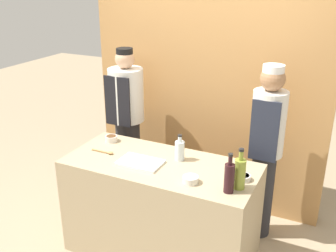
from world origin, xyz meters
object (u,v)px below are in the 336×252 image
(bottle_oil, at_px, (240,173))
(bottle_wine, at_px, (229,177))
(bottle_clear, at_px, (180,150))
(chef_left, at_px, (127,122))
(sauce_bowl_brown, at_px, (111,138))
(sauce_bowl_green, at_px, (191,179))
(sauce_bowl_yellow, at_px, (243,177))
(cutting_board, at_px, (140,162))
(chef_right, at_px, (266,146))
(wooden_spoon, at_px, (105,152))

(bottle_oil, distance_m, bottle_wine, 0.10)
(bottle_clear, height_order, chef_left, chef_left)
(sauce_bowl_brown, relative_size, sauce_bowl_green, 0.96)
(sauce_bowl_brown, bearing_deg, chef_left, 103.07)
(sauce_bowl_yellow, height_order, chef_left, chef_left)
(sauce_bowl_green, xyz_separation_m, cutting_board, (-0.50, 0.11, -0.02))
(sauce_bowl_brown, bearing_deg, sauce_bowl_green, -22.13)
(sauce_bowl_brown, height_order, bottle_oil, bottle_oil)
(chef_left, distance_m, chef_right, 1.45)
(cutting_board, bearing_deg, chef_left, 127.93)
(bottle_wine, bearing_deg, sauce_bowl_yellow, 78.17)
(sauce_bowl_yellow, height_order, bottle_oil, bottle_oil)
(sauce_bowl_green, xyz_separation_m, chef_right, (0.37, 0.85, -0.00))
(sauce_bowl_brown, relative_size, bottle_wine, 0.38)
(sauce_bowl_brown, height_order, bottle_clear, bottle_clear)
(sauce_bowl_brown, xyz_separation_m, wooden_spoon, (0.09, -0.24, -0.02))
(sauce_bowl_green, distance_m, cutting_board, 0.51)
(sauce_bowl_brown, bearing_deg, sauce_bowl_yellow, -7.79)
(chef_left, bearing_deg, bottle_wine, -31.97)
(sauce_bowl_yellow, height_order, sauce_bowl_green, sauce_bowl_green)
(sauce_bowl_yellow, relative_size, wooden_spoon, 0.54)
(bottle_oil, relative_size, wooden_spoon, 1.45)
(sauce_bowl_yellow, xyz_separation_m, wooden_spoon, (-1.22, -0.06, -0.01))
(sauce_bowl_green, height_order, cutting_board, sauce_bowl_green)
(wooden_spoon, relative_size, chef_left, 0.13)
(sauce_bowl_yellow, distance_m, cutting_board, 0.85)
(sauce_bowl_green, relative_size, bottle_clear, 0.52)
(sauce_bowl_yellow, bearing_deg, sauce_bowl_green, -148.03)
(bottle_wine, bearing_deg, bottle_clear, 148.84)
(sauce_bowl_green, distance_m, wooden_spoon, 0.89)
(sauce_bowl_brown, bearing_deg, chef_right, 18.91)
(sauce_bowl_green, xyz_separation_m, bottle_oil, (0.35, 0.08, 0.10))
(sauce_bowl_brown, relative_size, cutting_board, 0.31)
(sauce_bowl_yellow, relative_size, chef_left, 0.07)
(bottle_clear, xyz_separation_m, wooden_spoon, (-0.65, -0.16, -0.08))
(sauce_bowl_yellow, xyz_separation_m, chef_right, (0.03, 0.64, 0.00))
(sauce_bowl_yellow, xyz_separation_m, bottle_wine, (-0.05, -0.22, 0.10))
(sauce_bowl_yellow, bearing_deg, chef_right, 87.22)
(bottle_clear, relative_size, wooden_spoon, 1.04)
(bottle_clear, distance_m, bottle_oil, 0.63)
(cutting_board, height_order, wooden_spoon, wooden_spoon)
(bottle_wine, distance_m, chef_right, 0.86)
(bottle_clear, relative_size, chef_right, 0.14)
(wooden_spoon, distance_m, chef_left, 0.73)
(bottle_wine, distance_m, chef_left, 1.62)
(sauce_bowl_brown, xyz_separation_m, bottle_oil, (1.32, -0.31, 0.09))
(cutting_board, xyz_separation_m, chef_left, (-0.58, 0.74, 0.01))
(cutting_board, bearing_deg, bottle_oil, -2.13)
(sauce_bowl_yellow, xyz_separation_m, chef_left, (-1.42, 0.64, -0.01))
(sauce_bowl_green, height_order, wooden_spoon, sauce_bowl_green)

